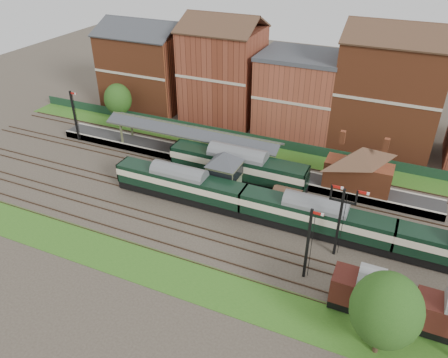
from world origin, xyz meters
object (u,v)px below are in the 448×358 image
at_px(semaphore_bracket, 340,218).
at_px(goods_van_a, 368,293).
at_px(signal_box, 225,172).
at_px(platform_railcar, 238,166).
at_px(dmu_train, 314,216).

distance_m(semaphore_bracket, goods_van_a, 8.04).
xyz_separation_m(semaphore_bracket, goods_van_a, (4.04, -6.50, -2.47)).
xyz_separation_m(signal_box, platform_railcar, (0.40, 3.25, -0.73)).
bearing_deg(signal_box, platform_railcar, 83.02).
height_order(dmu_train, platform_railcar, platform_railcar).
bearing_deg(platform_railcar, semaphore_bracket, -31.58).
xyz_separation_m(dmu_train, goods_van_a, (7.01, -9.00, -0.09)).
bearing_deg(dmu_train, platform_railcar, 150.87).
xyz_separation_m(signal_box, dmu_train, (12.06, -3.25, -0.94)).
bearing_deg(dmu_train, goods_van_a, -52.08).
height_order(dmu_train, goods_van_a, dmu_train).
bearing_deg(semaphore_bracket, dmu_train, 139.96).
height_order(signal_box, platform_railcar, signal_box).
height_order(signal_box, dmu_train, signal_box).
xyz_separation_m(signal_box, goods_van_a, (19.07, -12.25, -1.03)).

